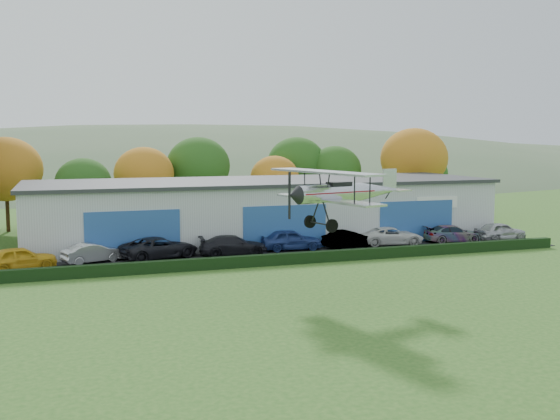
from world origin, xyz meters
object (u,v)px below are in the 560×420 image
object	(u,v)px
car_6	(392,236)
biplane	(340,191)
car_1	(93,253)
car_8	(500,231)
hangar	(263,209)
car_4	(291,240)
car_5	(348,239)
car_2	(159,248)
car_3	(233,245)
car_7	(453,234)
car_0	(20,258)

from	to	relation	value
car_6	biplane	xyz separation A→B (m)	(-11.28, -14.68, 5.23)
car_1	car_8	xyz separation A→B (m)	(34.26, -0.83, 0.09)
hangar	car_8	xyz separation A→B (m)	(19.30, -7.79, -1.80)
car_4	car_5	xyz separation A→B (m)	(4.89, -0.35, -0.13)
car_4	car_6	bearing A→B (deg)	-86.61
hangar	car_2	xyz separation A→B (m)	(-10.18, -6.84, -1.80)
car_3	car_7	size ratio (longest dim) A/B	1.05
car_1	car_7	xyz separation A→B (m)	(29.87, -0.18, 0.01)
car_8	biplane	distance (m)	25.85
car_2	car_3	distance (m)	5.58
hangar	car_1	world-z (taller)	hangar
car_6	car_7	xyz separation A→B (m)	(5.67, -0.39, -0.02)
car_0	car_8	world-z (taller)	car_8
car_4	car_8	xyz separation A→B (m)	(19.02, -1.22, -0.03)
car_5	car_8	distance (m)	14.16
car_1	car_5	distance (m)	20.14
car_2	car_6	world-z (taller)	car_2
car_7	car_8	distance (m)	4.44
car_4	hangar	bearing A→B (deg)	7.04
car_3	car_8	world-z (taller)	car_8
car_0	car_7	distance (m)	34.66
car_2	car_4	distance (m)	10.47
car_0	car_1	bearing A→B (deg)	-91.65
car_0	hangar	bearing A→B (deg)	-82.66
car_8	car_5	bearing A→B (deg)	81.92
car_8	car_4	bearing A→B (deg)	81.77
hangar	car_3	bearing A→B (deg)	-122.53
car_1	biplane	distance (m)	20.11
car_5	car_8	world-z (taller)	car_8
car_7	car_1	bearing A→B (deg)	96.39
car_6	car_3	bearing A→B (deg)	100.02
car_3	car_4	size ratio (longest dim) A/B	1.06
car_2	car_3	size ratio (longest dim) A/B	1.12
car_4	car_5	bearing A→B (deg)	-89.51
car_4	car_7	size ratio (longest dim) A/B	0.99
car_0	car_6	bearing A→B (deg)	-102.34
car_5	biplane	distance (m)	17.04
car_1	car_6	xyz separation A→B (m)	(24.21, 0.20, 0.03)
car_2	car_8	bearing A→B (deg)	-110.91
biplane	car_1	bearing A→B (deg)	117.70
car_0	car_5	distance (m)	24.93
hangar	car_4	world-z (taller)	hangar
car_0	car_3	distance (m)	15.14
car_6	car_8	size ratio (longest dim) A/B	1.12
car_2	biplane	distance (m)	17.50
car_4	car_7	world-z (taller)	car_4
car_7	car_8	world-z (taller)	car_8
car_2	car_4	world-z (taller)	car_4
car_1	car_4	xyz separation A→B (m)	(15.25, 0.39, 0.13)
car_5	biplane	xyz separation A→B (m)	(-7.21, -14.52, 5.25)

